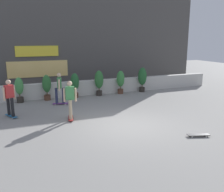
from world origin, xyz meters
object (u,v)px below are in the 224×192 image
at_px(skater_by_wall_left, 60,87).
at_px(potted_plant_3, 99,81).
at_px(skater_far_right, 10,97).
at_px(skater_far_left, 70,98).
at_px(potted_plant_2, 75,84).
at_px(potted_plant_5, 142,78).
at_px(skateboard_near_camera, 198,135).
at_px(potted_plant_0, 19,88).
at_px(potted_plant_4, 121,80).
at_px(potted_plant_1, 47,86).

bearing_deg(skater_by_wall_left, potted_plant_3, 26.02).
relative_size(skater_far_right, skater_far_left, 1.00).
distance_m(potted_plant_2, potted_plant_3, 1.51).
relative_size(potted_plant_2, skater_far_left, 0.86).
relative_size(potted_plant_5, skater_far_right, 0.94).
relative_size(potted_plant_3, skateboard_near_camera, 1.88).
height_order(potted_plant_0, potted_plant_4, potted_plant_4).
height_order(potted_plant_2, skateboard_near_camera, potted_plant_2).
height_order(potted_plant_0, potted_plant_1, potted_plant_1).
bearing_deg(skater_far_left, potted_plant_0, 115.46).
xyz_separation_m(potted_plant_0, potted_plant_4, (6.02, 0.00, 0.05)).
relative_size(potted_plant_3, potted_plant_4, 1.06).
xyz_separation_m(potted_plant_0, potted_plant_3, (4.59, 0.00, 0.11)).
distance_m(potted_plant_1, skater_far_left, 4.00).
xyz_separation_m(potted_plant_2, skater_far_left, (-1.19, -3.97, 0.10)).
height_order(skater_by_wall_left, skater_far_left, same).
bearing_deg(potted_plant_2, skater_far_left, -106.64).
bearing_deg(potted_plant_5, potted_plant_1, 180.00).
bearing_deg(skater_far_right, skateboard_near_camera, -38.68).
bearing_deg(skater_far_left, skater_by_wall_left, 88.77).
relative_size(potted_plant_4, skater_far_left, 0.86).
relative_size(potted_plant_0, potted_plant_5, 0.87).
bearing_deg(skater_far_left, skateboard_near_camera, -43.60).
distance_m(potted_plant_4, potted_plant_5, 1.56).
bearing_deg(skateboard_near_camera, potted_plant_4, 87.61).
bearing_deg(potted_plant_2, potted_plant_4, 0.00).
xyz_separation_m(potted_plant_1, skater_far_left, (0.43, -3.97, 0.10)).
distance_m(potted_plant_3, skater_far_right, 5.73).
height_order(potted_plant_1, skateboard_near_camera, potted_plant_1).
height_order(potted_plant_3, skater_by_wall_left, skater_by_wall_left).
distance_m(potted_plant_3, potted_plant_4, 1.43).
bearing_deg(skateboard_near_camera, potted_plant_1, 119.14).
bearing_deg(potted_plant_0, potted_plant_1, 0.00).
xyz_separation_m(potted_plant_1, skateboard_near_camera, (4.24, -7.60, -0.78)).
bearing_deg(potted_plant_3, skater_by_wall_left, -153.98).
xyz_separation_m(potted_plant_5, skater_by_wall_left, (-5.62, -1.29, 0.00)).
bearing_deg(skater_far_left, potted_plant_5, 34.98).
bearing_deg(skateboard_near_camera, skater_far_left, 136.40).
height_order(skater_far_left, skateboard_near_camera, skater_far_left).
height_order(potted_plant_0, potted_plant_2, potted_plant_2).
xyz_separation_m(potted_plant_4, skater_far_right, (-6.51, -2.64, 0.10)).
distance_m(potted_plant_5, skateboard_near_camera, 7.88).
bearing_deg(potted_plant_1, skateboard_near_camera, -60.86).
bearing_deg(potted_plant_3, potted_plant_2, -180.00).
bearing_deg(potted_plant_0, skater_far_right, -100.65).
bearing_deg(skater_far_right, potted_plant_0, 79.35).
xyz_separation_m(potted_plant_1, skater_far_right, (-1.96, -2.64, 0.10)).
bearing_deg(potted_plant_1, potted_plant_2, -0.00).
relative_size(potted_plant_5, skater_by_wall_left, 0.94).
relative_size(potted_plant_4, skater_by_wall_left, 0.86).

